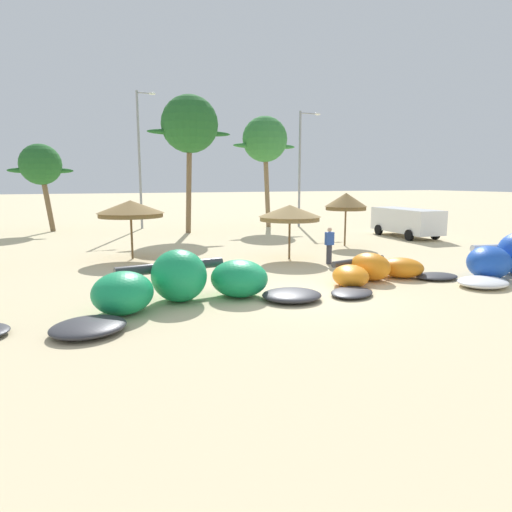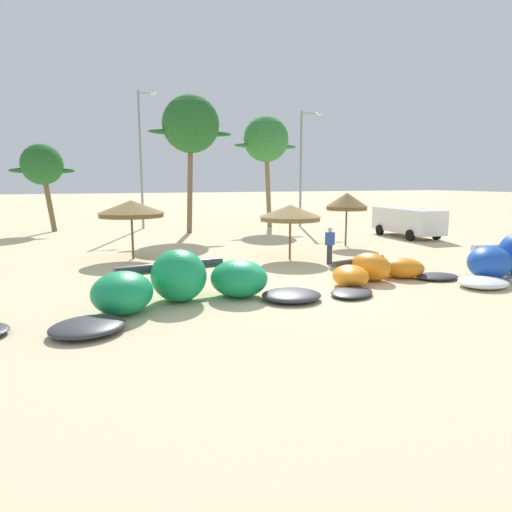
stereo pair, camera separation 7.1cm
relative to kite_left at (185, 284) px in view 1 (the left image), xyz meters
name	(u,v)px [view 1 (the left image)]	position (x,y,z in m)	size (l,w,h in m)	color
ground_plane	(309,294)	(4.03, -0.29, -0.61)	(260.00, 260.00, 0.00)	beige
kite_left	(185,284)	(0.00, 0.00, 0.00)	(8.19, 4.27, 1.58)	#333338
kite_left_of_center	(377,271)	(7.16, 0.28, -0.22)	(6.28, 3.54, 1.02)	#333338
beach_umbrella_middle	(130,209)	(-0.24, 8.86, 1.74)	(3.09, 3.09, 2.74)	brown
beach_umbrella_near_palms	(290,213)	(6.53, 5.95, 1.55)	(2.90, 2.90, 2.52)	brown
beach_umbrella_outermost	(346,201)	(11.41, 8.60, 1.88)	(2.34, 2.34, 2.97)	brown
parked_van	(405,220)	(17.42, 10.61, 0.48)	(2.49, 5.49, 1.84)	white
person_near_kites	(329,246)	(7.51, 4.05, 0.21)	(0.36, 0.24, 1.62)	#383842
palm_left	(41,165)	(-4.30, 23.21, 4.09)	(4.30, 2.87, 6.21)	brown
palm_left_of_gap	(190,125)	(5.27, 18.50, 6.78)	(5.85, 3.90, 9.41)	brown
palm_center_left	(265,140)	(11.60, 20.03, 6.10)	(5.20, 3.47, 8.53)	#7F6647
lamppost_west_center	(141,154)	(2.59, 22.79, 5.00)	(1.49, 0.24, 10.20)	gray
lamppost_east_center	(301,163)	(14.50, 19.42, 4.42)	(1.89, 0.24, 8.97)	gray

